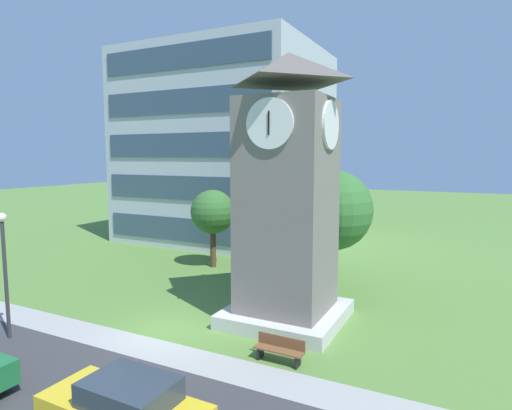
# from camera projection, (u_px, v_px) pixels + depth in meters

# --- Properties ---
(ground_plane) EXTENTS (160.00, 160.00, 0.00)m
(ground_plane) POSITION_uv_depth(u_px,v_px,m) (167.00, 331.00, 17.69)
(ground_plane) COLOR #567F38
(street_asphalt) EXTENTS (120.00, 7.20, 0.01)m
(street_asphalt) POSITION_uv_depth(u_px,v_px,m) (35.00, 406.00, 12.34)
(street_asphalt) COLOR #38383A
(street_asphalt) RESTS_ON ground
(kerb_strip) EXTENTS (120.00, 1.60, 0.01)m
(kerb_strip) POSITION_uv_depth(u_px,v_px,m) (140.00, 346.00, 16.24)
(kerb_strip) COLOR #9E9E99
(kerb_strip) RESTS_ON ground
(office_building) EXTENTS (15.74, 13.00, 16.00)m
(office_building) POSITION_uv_depth(u_px,v_px,m) (227.00, 147.00, 37.55)
(office_building) COLOR #B7BCC6
(office_building) RESTS_ON ground
(clock_tower) EXTENTS (4.79, 4.79, 11.41)m
(clock_tower) POSITION_uv_depth(u_px,v_px,m) (287.00, 204.00, 18.21)
(clock_tower) COLOR slate
(clock_tower) RESTS_ON ground
(park_bench) EXTENTS (1.81, 0.52, 0.88)m
(park_bench) POSITION_uv_depth(u_px,v_px,m) (280.00, 349.00, 14.98)
(park_bench) COLOR brown
(park_bench) RESTS_ON ground
(street_lamp) EXTENTS (0.36, 0.36, 5.02)m
(street_lamp) POSITION_uv_depth(u_px,v_px,m) (4.00, 260.00, 16.62)
(street_lamp) COLOR #333338
(street_lamp) RESTS_ON ground
(tree_streetside) EXTENTS (2.84, 2.84, 5.05)m
(tree_streetside) POSITION_uv_depth(u_px,v_px,m) (213.00, 212.00, 27.52)
(tree_streetside) COLOR #513823
(tree_streetside) RESTS_ON ground
(tree_by_building) EXTENTS (3.51, 3.51, 6.06)m
(tree_by_building) POSITION_uv_depth(u_px,v_px,m) (304.00, 203.00, 26.48)
(tree_by_building) COLOR #513823
(tree_by_building) RESTS_ON ground
(tree_near_tower) EXTENTS (4.21, 4.21, 6.50)m
(tree_near_tower) POSITION_uv_depth(u_px,v_px,m) (332.00, 210.00, 22.23)
(tree_near_tower) COLOR #513823
(tree_near_tower) RESTS_ON ground
(parked_car_yellow) EXTENTS (4.45, 2.06, 1.69)m
(parked_car_yellow) POSITION_uv_depth(u_px,v_px,m) (125.00, 410.00, 10.72)
(parked_car_yellow) COLOR gold
(parked_car_yellow) RESTS_ON ground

